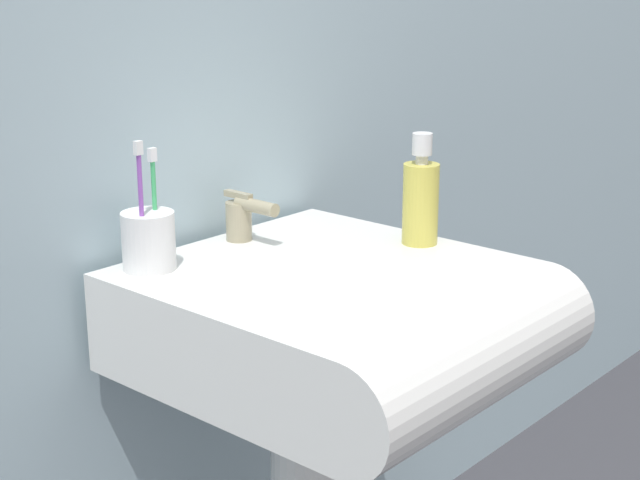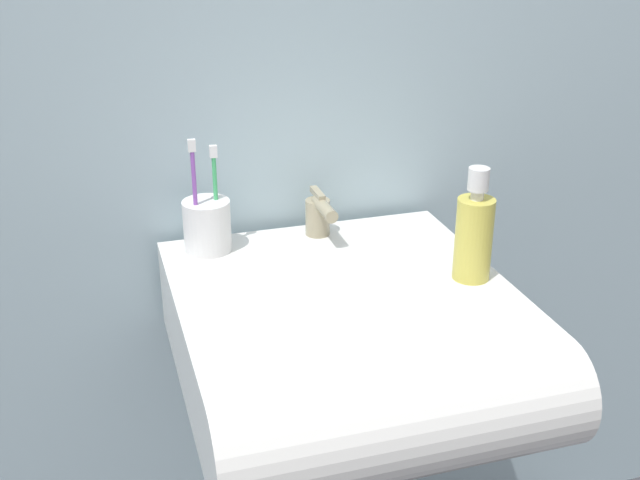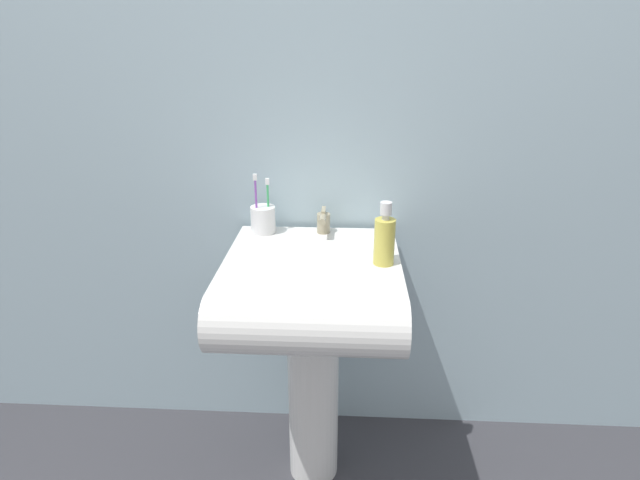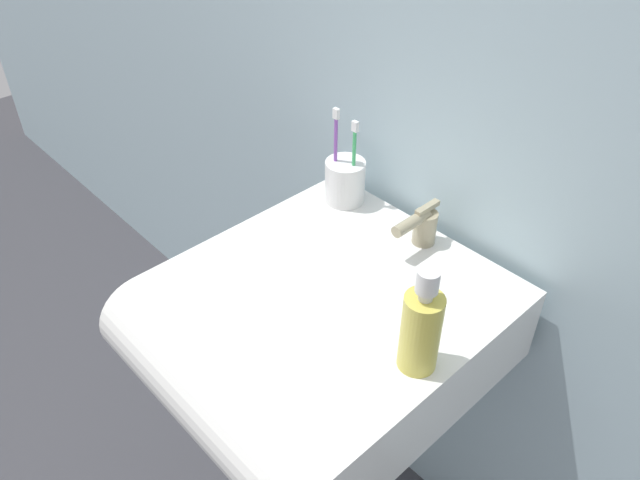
{
  "view_description": "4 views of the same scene",
  "coord_description": "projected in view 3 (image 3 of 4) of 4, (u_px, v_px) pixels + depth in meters",
  "views": [
    {
      "loc": [
        -1.05,
        -0.91,
        1.26
      ],
      "look_at": [
        -0.01,
        -0.01,
        0.86
      ],
      "focal_mm": 55.0,
      "sensor_mm": 36.0,
      "label": 1
    },
    {
      "loc": [
        -0.35,
        -1.04,
        1.37
      ],
      "look_at": [
        -0.03,
        0.02,
        0.88
      ],
      "focal_mm": 45.0,
      "sensor_mm": 36.0,
      "label": 2
    },
    {
      "loc": [
        0.09,
        -1.31,
        1.39
      ],
      "look_at": [
        0.02,
        -0.0,
        0.86
      ],
      "focal_mm": 28.0,
      "sensor_mm": 36.0,
      "label": 3
    },
    {
      "loc": [
        0.55,
        -0.55,
        1.52
      ],
      "look_at": [
        -0.04,
        -0.0,
        0.89
      ],
      "focal_mm": 35.0,
      "sensor_mm": 36.0,
      "label": 4
    }
  ],
  "objects": [
    {
      "name": "toothbrush_cup",
      "position": [
        263.0,
        219.0,
        1.61
      ],
      "size": [
        0.08,
        0.08,
        0.2
      ],
      "color": "white",
      "rests_on": "sink_basin"
    },
    {
      "name": "ground_plane",
      "position": [
        314.0,
        468.0,
        1.74
      ],
      "size": [
        6.0,
        6.0,
        0.0
      ],
      "primitive_type": "plane",
      "color": "#38383D",
      "rests_on": "ground"
    },
    {
      "name": "soap_bottle",
      "position": [
        384.0,
        239.0,
        1.37
      ],
      "size": [
        0.06,
        0.06,
        0.18
      ],
      "color": "gold",
      "rests_on": "sink_basin"
    },
    {
      "name": "wall_back",
      "position": [
        318.0,
        105.0,
        1.56
      ],
      "size": [
        5.0,
        0.05,
        2.4
      ],
      "primitive_type": "cube",
      "color": "#9EB7C1",
      "rests_on": "ground"
    },
    {
      "name": "sink_basin",
      "position": [
        311.0,
        290.0,
        1.42
      ],
      "size": [
        0.5,
        0.57,
        0.15
      ],
      "color": "white",
      "rests_on": "sink_pedestal"
    },
    {
      "name": "faucet",
      "position": [
        323.0,
        221.0,
        1.6
      ],
      "size": [
        0.04,
        0.11,
        0.08
      ],
      "color": "tan",
      "rests_on": "sink_basin"
    },
    {
      "name": "sink_pedestal",
      "position": [
        313.0,
        392.0,
        1.62
      ],
      "size": [
        0.16,
        0.16,
        0.65
      ],
      "primitive_type": "cylinder",
      "color": "white",
      "rests_on": "ground"
    }
  ]
}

